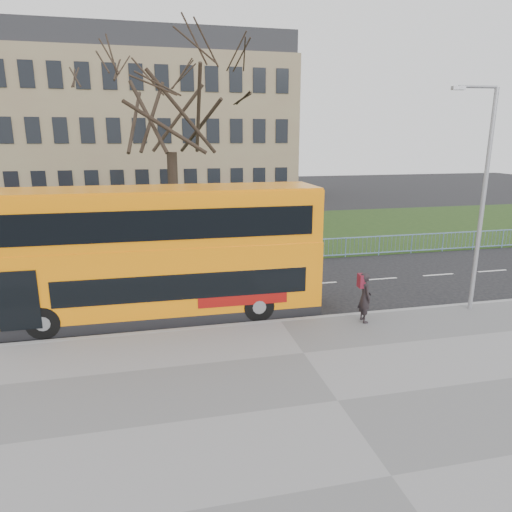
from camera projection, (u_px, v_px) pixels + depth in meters
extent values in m
plane|color=black|center=(269.00, 308.00, 17.54)|extent=(120.00, 120.00, 0.00)
cube|color=slate|center=(337.00, 403.00, 11.15)|extent=(80.00, 10.50, 0.12)
cube|color=gray|center=(280.00, 322.00, 16.06)|extent=(80.00, 0.20, 0.14)
cube|color=#1A3312|center=(217.00, 234.00, 31.03)|extent=(80.00, 15.40, 0.08)
cube|color=#846C54|center=(141.00, 132.00, 47.77)|extent=(30.00, 15.00, 14.00)
cube|color=orange|center=(165.00, 279.00, 16.48)|extent=(11.07, 2.76, 2.05)
cube|color=orange|center=(163.00, 246.00, 16.18)|extent=(11.07, 2.76, 0.35)
cube|color=orange|center=(162.00, 216.00, 15.91)|extent=(11.01, 2.71, 1.84)
cube|color=black|center=(185.00, 287.00, 15.34)|extent=(8.52, 0.15, 0.89)
cube|color=black|center=(162.00, 225.00, 14.70)|extent=(10.15, 0.17, 1.00)
cylinder|color=black|center=(44.00, 322.00, 14.78)|extent=(1.10, 0.31, 1.09)
cylinder|color=black|center=(259.00, 306.00, 16.22)|extent=(1.10, 0.31, 1.09)
imported|color=black|center=(365.00, 297.00, 15.76)|extent=(0.46, 0.67, 1.77)
cylinder|color=#919299|center=(483.00, 204.00, 16.19)|extent=(0.16, 0.16, 7.87)
cylinder|color=#919299|center=(478.00, 87.00, 15.12)|extent=(1.38, 0.23, 0.10)
cube|color=#919299|center=(458.00, 88.00, 15.05)|extent=(0.46, 0.22, 0.12)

